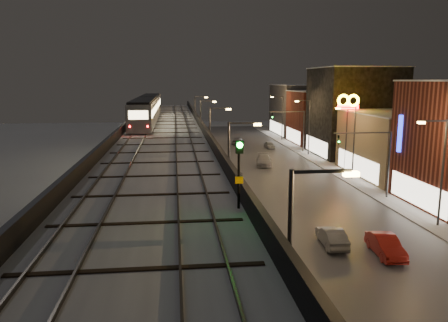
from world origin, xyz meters
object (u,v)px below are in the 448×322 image
subway_train (148,109)px  car_onc_red (269,145)px  car_near_white (332,237)px  car_onc_silver (385,246)px  car_onc_white (264,161)px  car_mid_silver (234,177)px  car_mid_dark (238,141)px  rail_signal (239,161)px

subway_train → car_onc_red: bearing=34.6°
subway_train → car_near_white: subway_train is taller
car_onc_silver → car_onc_white: car_onc_white is taller
car_mid_silver → car_mid_dark: 31.52m
car_near_white → car_onc_white: car_onc_white is taller
car_mid_silver → car_onc_red: (9.97, 25.49, -0.05)m
subway_train → car_onc_red: 26.14m
car_onc_white → rail_signal: bearing=-92.9°
car_near_white → car_onc_white: 31.10m
subway_train → rail_signal: size_ratio=10.87×
subway_train → car_mid_dark: (15.69, 19.81, -7.57)m
car_mid_dark → car_onc_silver: 54.50m
rail_signal → car_onc_white: 44.46m
car_mid_dark → car_onc_red: car_mid_dark is taller
rail_signal → car_onc_silver: 17.00m
car_near_white → car_onc_silver: car_onc_silver is taller
subway_train → rail_signal: 44.42m
car_onc_silver → car_onc_red: bearing=92.2°
car_near_white → car_mid_dark: car_near_white is taller
subway_train → car_onc_silver: (18.14, -34.64, -7.51)m
subway_train → car_mid_dark: size_ratio=7.15×
car_near_white → car_mid_silver: size_ratio=0.88×
rail_signal → car_onc_white: bearing=76.8°
car_onc_silver → car_onc_red: 48.89m
car_mid_dark → car_onc_red: bearing=150.7°
car_onc_white → car_onc_silver: bearing=-76.6°
car_mid_silver → car_mid_dark: size_ratio=1.05×
car_onc_white → car_mid_silver: bearing=-109.7°
rail_signal → car_onc_red: 60.40m
car_near_white → car_onc_silver: bearing=148.1°
car_near_white → car_mid_silver: 21.60m
rail_signal → car_onc_red: (14.19, 58.14, -8.13)m
car_mid_dark → car_near_white: bearing=108.9°
rail_signal → car_near_white: size_ratio=0.71×
rail_signal → car_mid_dark: (9.29, 63.76, -8.08)m
car_near_white → car_onc_red: (5.52, 46.63, -0.08)m
rail_signal → car_near_white: (8.67, 11.52, -8.05)m
car_mid_dark → rail_signal: bearing=101.3°
rail_signal → car_mid_dark: rail_signal is taller
subway_train → car_mid_silver: bearing=-46.8°
subway_train → car_onc_silver: 39.81m
car_onc_red → car_onc_silver: bearing=-94.4°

